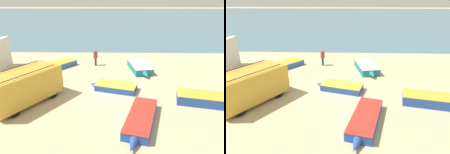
% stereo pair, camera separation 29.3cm
% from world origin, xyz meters
% --- Properties ---
extents(ground_plane, '(200.00, 200.00, 0.00)m').
position_xyz_m(ground_plane, '(0.00, 0.00, 0.00)').
color(ground_plane, tan).
extents(sea_water, '(120.00, 80.00, 0.01)m').
position_xyz_m(sea_water, '(0.00, 52.00, 0.00)').
color(sea_water, '#477084').
rests_on(sea_water, ground_plane).
extents(parked_van, '(4.54, 5.50, 2.42)m').
position_xyz_m(parked_van, '(-5.92, -1.58, 1.26)').
color(parked_van, gold).
rests_on(parked_van, ground_plane).
extents(fishing_rowboat_0, '(5.00, 2.44, 0.69)m').
position_xyz_m(fishing_rowboat_0, '(6.76, -1.51, 0.34)').
color(fishing_rowboat_0, '#234CA3').
rests_on(fishing_rowboat_0, ground_plane).
extents(fishing_rowboat_1, '(3.93, 2.36, 0.50)m').
position_xyz_m(fishing_rowboat_1, '(0.23, 0.70, 0.25)').
color(fishing_rowboat_1, '#234CA3').
rests_on(fishing_rowboat_1, ground_plane).
extents(fishing_rowboat_2, '(3.22, 3.59, 0.54)m').
position_xyz_m(fishing_rowboat_2, '(-5.50, 6.24, 0.27)').
color(fishing_rowboat_2, '#2D66AD').
rests_on(fishing_rowboat_2, ground_plane).
extents(fishing_rowboat_3, '(2.54, 5.26, 0.55)m').
position_xyz_m(fishing_rowboat_3, '(1.78, -4.01, 0.27)').
color(fishing_rowboat_3, '#234CA3').
rests_on(fishing_rowboat_3, ground_plane).
extents(fishing_rowboat_4, '(2.31, 4.64, 0.66)m').
position_xyz_m(fishing_rowboat_4, '(2.65, 5.27, 0.33)').
color(fishing_rowboat_4, '#1E757F').
rests_on(fishing_rowboat_4, ground_plane).
extents(fisherman_0, '(0.44, 0.44, 1.69)m').
position_xyz_m(fisherman_0, '(-6.00, 2.97, 1.01)').
color(fisherman_0, navy).
rests_on(fisherman_0, ground_plane).
extents(fisherman_1, '(0.44, 0.44, 1.67)m').
position_xyz_m(fisherman_1, '(-1.85, 6.85, 1.00)').
color(fisherman_1, navy).
rests_on(fisherman_1, ground_plane).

